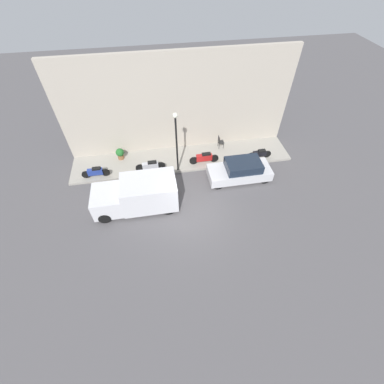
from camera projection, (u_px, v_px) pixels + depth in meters
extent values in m
plane|color=#514F51|center=(195.00, 215.00, 15.48)|extent=(60.00, 60.00, 0.00)
cube|color=gray|center=(183.00, 159.00, 18.87)|extent=(2.75, 15.71, 0.16)
cube|color=#B2A899|center=(178.00, 105.00, 17.35)|extent=(0.30, 15.71, 7.01)
cube|color=silver|center=(239.00, 172.00, 17.27)|extent=(1.75, 4.18, 0.64)
cube|color=#192333|center=(243.00, 165.00, 16.85)|extent=(1.54, 2.30, 0.58)
cylinder|color=black|center=(218.00, 185.00, 16.71)|extent=(0.20, 0.67, 0.67)
cylinder|color=black|center=(213.00, 169.00, 17.72)|extent=(0.20, 0.67, 0.67)
cylinder|color=black|center=(265.00, 179.00, 17.08)|extent=(0.20, 0.67, 0.67)
cylinder|color=black|center=(258.00, 164.00, 18.08)|extent=(0.20, 0.67, 0.67)
cube|color=silver|center=(149.00, 192.00, 15.23)|extent=(2.08, 3.21, 1.82)
cube|color=silver|center=(108.00, 200.00, 15.15)|extent=(1.98, 1.73, 1.28)
cube|color=#192333|center=(102.00, 197.00, 14.86)|extent=(1.77, 0.95, 0.51)
cylinder|color=black|center=(105.00, 218.00, 14.87)|extent=(0.22, 0.72, 0.72)
cylinder|color=black|center=(106.00, 195.00, 16.08)|extent=(0.22, 0.72, 0.72)
cylinder|color=black|center=(169.00, 210.00, 15.29)|extent=(0.22, 0.72, 0.72)
cylinder|color=black|center=(166.00, 188.00, 16.50)|extent=(0.22, 0.72, 0.72)
cube|color=navy|center=(95.00, 172.00, 17.17)|extent=(0.30, 0.98, 0.41)
cube|color=black|center=(96.00, 169.00, 16.98)|extent=(0.27, 0.53, 0.12)
cylinder|color=black|center=(86.00, 175.00, 17.21)|extent=(0.10, 0.57, 0.57)
cylinder|color=black|center=(106.00, 172.00, 17.36)|extent=(0.10, 0.57, 0.57)
cube|color=#B21E1E|center=(204.00, 157.00, 18.10)|extent=(0.30, 1.12, 0.46)
cube|color=black|center=(206.00, 154.00, 17.91)|extent=(0.27, 0.61, 0.12)
cylinder|color=black|center=(194.00, 161.00, 18.16)|extent=(0.10, 0.60, 0.60)
cylinder|color=black|center=(214.00, 158.00, 18.32)|extent=(0.10, 0.60, 0.60)
cube|color=black|center=(260.00, 154.00, 18.51)|extent=(0.30, 0.94, 0.36)
cube|color=black|center=(262.00, 151.00, 18.35)|extent=(0.27, 0.51, 0.12)
cylinder|color=black|center=(251.00, 156.00, 18.54)|extent=(0.10, 0.55, 0.55)
cylinder|color=black|center=(267.00, 154.00, 18.68)|extent=(0.10, 0.55, 0.55)
cube|color=#B7B7BF|center=(150.00, 165.00, 17.59)|extent=(0.30, 1.09, 0.39)
cube|color=black|center=(152.00, 162.00, 17.42)|extent=(0.27, 0.59, 0.12)
cylinder|color=black|center=(140.00, 168.00, 17.61)|extent=(0.10, 0.61, 0.61)
cylinder|color=black|center=(161.00, 166.00, 17.78)|extent=(0.10, 0.61, 0.61)
cylinder|color=black|center=(177.00, 146.00, 16.45)|extent=(0.12, 0.12, 4.15)
sphere|color=silver|center=(175.00, 115.00, 14.85)|extent=(0.32, 0.32, 0.32)
cylinder|color=brown|center=(121.00, 157.00, 18.66)|extent=(0.42, 0.42, 0.33)
sphere|color=#236628|center=(120.00, 152.00, 18.37)|extent=(0.58, 0.58, 0.58)
cube|color=#262626|center=(221.00, 142.00, 19.32)|extent=(0.40, 0.40, 0.04)
cube|color=#262626|center=(219.00, 139.00, 19.12)|extent=(0.40, 0.04, 0.46)
cylinder|color=#262626|center=(223.00, 146.00, 19.42)|extent=(0.04, 0.04, 0.47)
cylinder|color=#262626|center=(222.00, 143.00, 19.65)|extent=(0.04, 0.04, 0.47)
cylinder|color=#262626|center=(219.00, 146.00, 19.38)|extent=(0.04, 0.04, 0.47)
cylinder|color=#262626|center=(218.00, 143.00, 19.61)|extent=(0.04, 0.04, 0.47)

